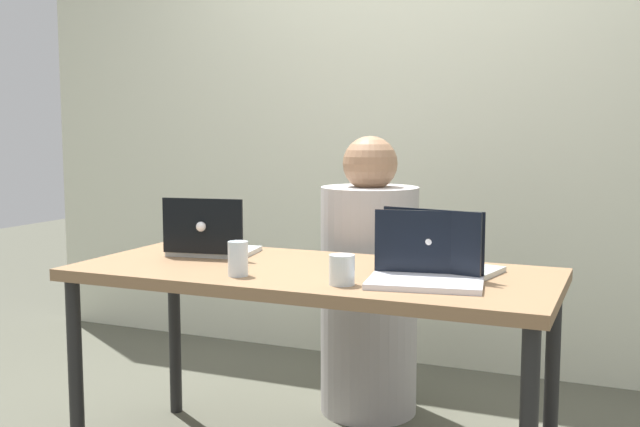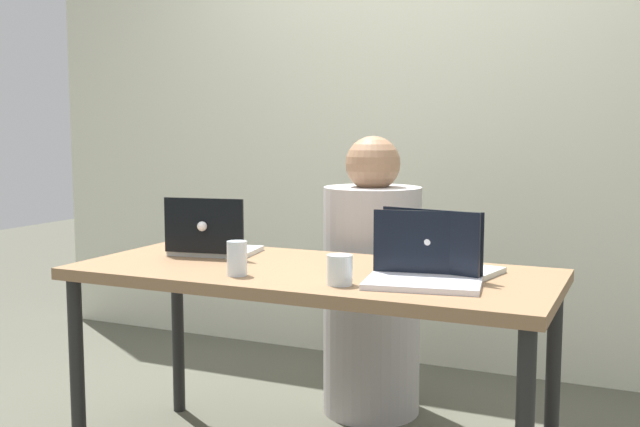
{
  "view_description": "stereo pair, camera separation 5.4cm",
  "coord_description": "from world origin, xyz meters",
  "px_view_note": "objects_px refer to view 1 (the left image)",
  "views": [
    {
      "loc": [
        0.99,
        -2.27,
        1.19
      ],
      "look_at": [
        0.0,
        0.07,
        0.9
      ],
      "focal_mm": 42.0,
      "sensor_mm": 36.0,
      "label": 1
    },
    {
      "loc": [
        1.04,
        -2.25,
        1.19
      ],
      "look_at": [
        0.0,
        0.07,
        0.9
      ],
      "focal_mm": 42.0,
      "sensor_mm": 36.0,
      "label": 2
    }
  ],
  "objects_px": {
    "laptop_front_right": "(426,268)",
    "water_glass_right": "(342,272)",
    "person_at_center": "(369,291)",
    "laptop_back_right": "(440,259)",
    "laptop_back_left": "(210,242)",
    "water_glass_left": "(238,261)"
  },
  "relations": [
    {
      "from": "water_glass_right",
      "to": "water_glass_left",
      "type": "bearing_deg",
      "value": -179.73
    },
    {
      "from": "laptop_back_left",
      "to": "water_glass_left",
      "type": "bearing_deg",
      "value": 124.1
    },
    {
      "from": "laptop_back_right",
      "to": "water_glass_left",
      "type": "distance_m",
      "value": 0.66
    },
    {
      "from": "laptop_back_left",
      "to": "water_glass_left",
      "type": "xyz_separation_m",
      "value": [
        0.29,
        -0.31,
        0.0
      ]
    },
    {
      "from": "laptop_front_right",
      "to": "laptop_back_right",
      "type": "bearing_deg",
      "value": 80.03
    },
    {
      "from": "person_at_center",
      "to": "water_glass_left",
      "type": "distance_m",
      "value": 0.89
    },
    {
      "from": "laptop_front_right",
      "to": "person_at_center",
      "type": "bearing_deg",
      "value": 111.87
    },
    {
      "from": "person_at_center",
      "to": "water_glass_left",
      "type": "height_order",
      "value": "person_at_center"
    },
    {
      "from": "laptop_back_right",
      "to": "water_glass_left",
      "type": "relative_size",
      "value": 3.36
    },
    {
      "from": "person_at_center",
      "to": "laptop_front_right",
      "type": "xyz_separation_m",
      "value": [
        0.43,
        -0.71,
        0.25
      ]
    },
    {
      "from": "water_glass_left",
      "to": "water_glass_right",
      "type": "height_order",
      "value": "water_glass_left"
    },
    {
      "from": "laptop_front_right",
      "to": "water_glass_right",
      "type": "relative_size",
      "value": 4.08
    },
    {
      "from": "laptop_front_right",
      "to": "laptop_back_left",
      "type": "distance_m",
      "value": 0.89
    },
    {
      "from": "person_at_center",
      "to": "laptop_back_right",
      "type": "relative_size",
      "value": 3.09
    },
    {
      "from": "person_at_center",
      "to": "laptop_back_right",
      "type": "bearing_deg",
      "value": 119.4
    },
    {
      "from": "laptop_front_right",
      "to": "laptop_back_right",
      "type": "height_order",
      "value": "laptop_back_right"
    },
    {
      "from": "water_glass_right",
      "to": "person_at_center",
      "type": "bearing_deg",
      "value": 103.65
    },
    {
      "from": "laptop_back_left",
      "to": "water_glass_right",
      "type": "distance_m",
      "value": 0.71
    },
    {
      "from": "laptop_back_left",
      "to": "laptop_back_right",
      "type": "relative_size",
      "value": 0.9
    },
    {
      "from": "water_glass_left",
      "to": "person_at_center",
      "type": "bearing_deg",
      "value": 79.66
    },
    {
      "from": "water_glass_right",
      "to": "laptop_back_left",
      "type": "bearing_deg",
      "value": 154.66
    },
    {
      "from": "laptop_front_right",
      "to": "water_glass_left",
      "type": "relative_size",
      "value": 3.35
    }
  ]
}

